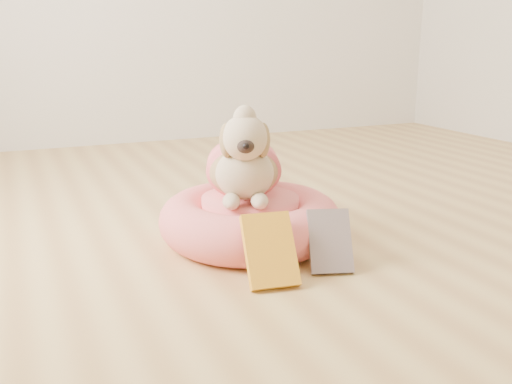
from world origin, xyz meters
name	(u,v)px	position (x,y,z in m)	size (l,w,h in m)	color
floor	(366,242)	(0.00, 0.00, 0.00)	(4.50, 4.50, 0.00)	tan
pet_bed	(250,220)	(-0.36, 0.17, 0.08)	(0.62, 0.62, 0.16)	#F2675E
dog	(244,149)	(-0.38, 0.19, 0.32)	(0.31, 0.44, 0.33)	olive
book_yellow	(270,250)	(-0.44, -0.16, 0.10)	(0.14, 0.03, 0.22)	yellow
book_white	(330,241)	(-0.24, -0.15, 0.09)	(0.13, 0.02, 0.20)	silver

